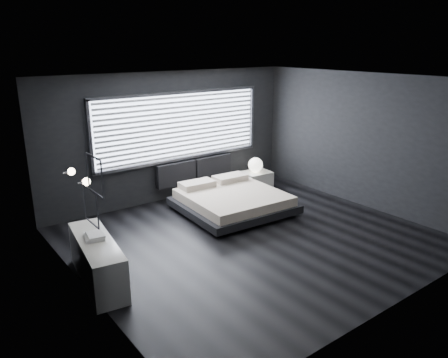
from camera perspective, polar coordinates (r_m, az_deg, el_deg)
room at (r=7.46m, az=3.93°, el=2.12°), size 6.04×6.00×2.80m
window at (r=9.67m, az=-5.67°, el=6.85°), size 4.14×0.09×1.52m
headboard at (r=10.02m, az=-3.83°, el=1.15°), size 1.96×0.16×0.52m
sconce_near at (r=6.05m, az=-17.56°, el=-0.34°), size 0.18×0.11×0.11m
sconce_far at (r=6.60m, az=-19.34°, el=0.92°), size 0.18×0.11×0.11m
wall_art_upper at (r=5.40m, az=-16.53°, el=0.46°), size 0.01×0.48×0.48m
wall_art_lower at (r=5.77m, az=-17.03°, el=-3.43°), size 0.01×0.48×0.48m
bed at (r=9.04m, az=1.07°, el=-2.75°), size 2.20×2.11×0.54m
nightstand at (r=10.65m, az=4.29°, el=-0.02°), size 0.69×0.59×0.38m
orb_lamp at (r=10.55m, az=4.14°, el=1.86°), size 0.35×0.35×0.35m
dresser at (r=6.70m, az=-16.20°, el=-10.23°), size 0.70×1.71×0.67m
book_stack at (r=6.61m, az=-16.53°, el=-7.13°), size 0.34×0.40×0.07m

